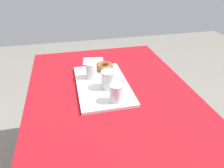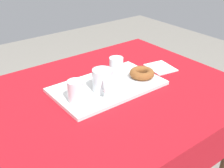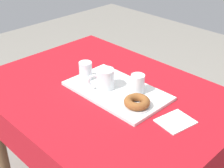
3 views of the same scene
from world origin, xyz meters
name	(u,v)px [view 2 (image 2 of 3)]	position (x,y,z in m)	size (l,w,h in m)	color
dining_table	(104,115)	(0.00, 0.00, 0.65)	(1.19, 0.88, 0.75)	#A8141E
serving_tray	(108,86)	(0.05, 0.03, 0.76)	(0.48, 0.28, 0.02)	white
tea_mug_left	(103,81)	(0.00, 0.00, 0.81)	(0.09, 0.12, 0.10)	white
water_glass_near	(76,92)	(-0.13, 0.00, 0.81)	(0.06, 0.06, 0.09)	white
water_glass_far	(116,68)	(0.13, 0.08, 0.81)	(0.06, 0.06, 0.09)	white
donut_plate_left	(142,77)	(0.21, -0.01, 0.77)	(0.12, 0.12, 0.01)	silver
sugar_donut_left	(142,73)	(0.21, -0.01, 0.79)	(0.11, 0.11, 0.04)	brown
paper_napkin	(160,68)	(0.38, 0.04, 0.76)	(0.12, 0.14, 0.01)	white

